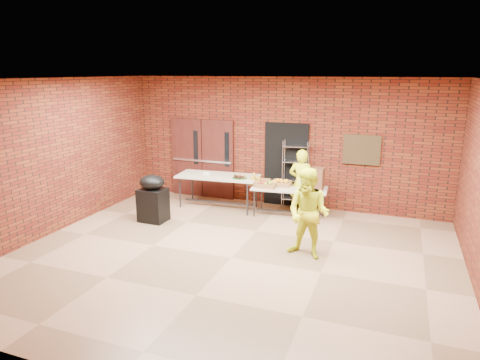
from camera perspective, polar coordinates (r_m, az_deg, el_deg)
name	(u,v)px	position (r m, az deg, el deg)	size (l,w,h in m)	color
room	(231,173)	(7.46, -1.24, 0.89)	(8.08, 7.08, 3.28)	brown
double_doors	(203,158)	(11.51, -5.01, 2.88)	(1.78, 0.12, 2.10)	#401B12
dark_doorway	(286,165)	(10.76, 6.15, 2.02)	(1.10, 0.06, 2.10)	black
bronze_plaque	(362,150)	(10.36, 15.90, 3.89)	(0.85, 0.04, 0.70)	#392D17
wire_rack	(295,175)	(10.61, 7.35, 0.68)	(0.62, 0.21, 1.69)	silver
table_left	(218,178)	(10.59, -2.95, 0.27)	(2.07, 0.99, 0.83)	tan
table_right	(289,190)	(9.99, 6.60, -1.35)	(1.78, 0.89, 0.71)	tan
basket_bananas	(259,182)	(10.15, 2.58, -0.27)	(0.50, 0.39, 0.15)	#8C5F38
basket_oranges	(281,183)	(10.10, 5.51, -0.43)	(0.45, 0.35, 0.14)	#8C5F38
basket_apples	(266,185)	(9.94, 3.54, -0.65)	(0.45, 0.35, 0.14)	#8C5F38
muffin_tray	(240,177)	(10.27, -0.04, 0.47)	(0.36, 0.36, 0.09)	#165318
napkin_box	(207,173)	(10.70, -4.45, 0.92)	(0.16, 0.11, 0.05)	white
coffee_dispenser	(315,179)	(9.88, 9.99, 0.18)	(0.37, 0.34, 0.49)	#512F1B
cup_stack_front	(304,186)	(9.73, 8.49, -0.75)	(0.08, 0.08, 0.24)	white
cup_stack_mid	(303,186)	(9.65, 8.40, -0.79)	(0.09, 0.09, 0.27)	white
cup_stack_back	(301,183)	(9.94, 8.18, -0.42)	(0.08, 0.08, 0.24)	white
covered_grill	(153,198)	(9.87, -11.55, -2.39)	(0.61, 0.51, 1.08)	black
volunteer_woman	(301,183)	(10.05, 8.15, -0.40)	(0.58, 0.38, 1.60)	yellow
volunteer_man	(308,213)	(7.84, 9.11, -4.43)	(0.81, 0.63, 1.67)	yellow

